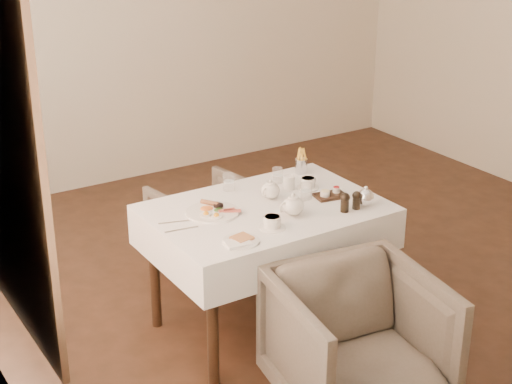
{
  "coord_description": "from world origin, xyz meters",
  "views": [
    {
      "loc": [
        -2.98,
        -3.49,
        2.47
      ],
      "look_at": [
        -0.81,
        -0.07,
        0.82
      ],
      "focal_mm": 55.0,
      "sensor_mm": 36.0,
      "label": 1
    }
  ],
  "objects": [
    {
      "name": "table",
      "position": [
        -0.8,
        -0.15,
        0.64
      ],
      "size": [
        1.28,
        0.88,
        0.75
      ],
      "color": "black",
      "rests_on": "ground"
    },
    {
      "name": "armchair_near",
      "position": [
        -0.82,
        -1.01,
        0.35
      ],
      "size": [
        0.86,
        0.88,
        0.7
      ],
      "primitive_type": "imported",
      "rotation": [
        0.0,
        0.0,
        -0.16
      ],
      "color": "brown",
      "rests_on": "ground"
    },
    {
      "name": "armchair_far",
      "position": [
        -0.7,
        0.68,
        0.29
      ],
      "size": [
        0.72,
        0.73,
        0.58
      ],
      "primitive_type": "imported",
      "rotation": [
        0.0,
        0.0,
        3.3
      ],
      "color": "brown",
      "rests_on": "ground"
    },
    {
      "name": "breakfast_plate",
      "position": [
        -1.09,
        -0.06,
        0.77
      ],
      "size": [
        0.29,
        0.29,
        0.04
      ],
      "rotation": [
        0.0,
        0.0,
        0.11
      ],
      "color": "white",
      "rests_on": "table"
    },
    {
      "name": "side_plate",
      "position": [
        -1.15,
        -0.46,
        0.76
      ],
      "size": [
        0.2,
        0.19,
        0.02
      ],
      "rotation": [
        0.0,
        0.0,
        -0.04
      ],
      "color": "white",
      "rests_on": "table"
    },
    {
      "name": "teapot_centre",
      "position": [
        -0.71,
        -0.06,
        0.81
      ],
      "size": [
        0.18,
        0.17,
        0.12
      ],
      "primitive_type": null,
      "rotation": [
        0.0,
        0.0,
        0.43
      ],
      "color": "white",
      "rests_on": "table"
    },
    {
      "name": "teapot_front",
      "position": [
        -0.74,
        -0.33,
        0.82
      ],
      "size": [
        0.17,
        0.13,
        0.13
      ],
      "primitive_type": null,
      "rotation": [
        0.0,
        0.0,
        -0.04
      ],
      "color": "white",
      "rests_on": "table"
    },
    {
      "name": "creamer",
      "position": [
        -0.54,
        -0.0,
        0.8
      ],
      "size": [
        0.08,
        0.08,
        0.08
      ],
      "primitive_type": "cylinder",
      "rotation": [
        0.0,
        0.0,
        -0.2
      ],
      "color": "white",
      "rests_on": "table"
    },
    {
      "name": "teacup_near",
      "position": [
        -0.92,
        -0.4,
        0.79
      ],
      "size": [
        0.14,
        0.14,
        0.07
      ],
      "rotation": [
        0.0,
        0.0,
        0.39
      ],
      "color": "white",
      "rests_on": "table"
    },
    {
      "name": "teacup_far",
      "position": [
        -0.44,
        -0.05,
        0.78
      ],
      "size": [
        0.13,
        0.13,
        0.06
      ],
      "rotation": [
        0.0,
        0.0,
        0.15
      ],
      "color": "white",
      "rests_on": "table"
    },
    {
      "name": "glass_left",
      "position": [
        -0.84,
        0.18,
        0.8
      ],
      "size": [
        0.08,
        0.08,
        0.1
      ],
      "primitive_type": "cylinder",
      "rotation": [
        0.0,
        0.0,
        0.11
      ],
      "color": "silver",
      "rests_on": "table"
    },
    {
      "name": "glass_mid",
      "position": [
        -0.54,
        -0.17,
        0.8
      ],
      "size": [
        0.08,
        0.08,
        0.09
      ],
      "primitive_type": "cylinder",
      "rotation": [
        0.0,
        0.0,
        -0.15
      ],
      "color": "silver",
      "rests_on": "table"
    },
    {
      "name": "glass_right",
      "position": [
        -0.54,
        0.12,
        0.8
      ],
      "size": [
        0.08,
        0.08,
        0.09
      ],
      "primitive_type": "cylinder",
      "rotation": [
        0.0,
        0.0,
        0.32
      ],
      "color": "silver",
      "rests_on": "table"
    },
    {
      "name": "condiment_board",
      "position": [
        -0.41,
        -0.23,
        0.77
      ],
      "size": [
        0.19,
        0.15,
        0.05
      ],
      "rotation": [
        0.0,
        0.0,
        -0.17
      ],
      "color": "black",
      "rests_on": "table"
    },
    {
      "name": "pepper_mill_left",
      "position": [
        -0.47,
        -0.43,
        0.81
      ],
      "size": [
        0.07,
        0.07,
        0.11
      ],
      "primitive_type": null,
      "rotation": [
        0.0,
        0.0,
        0.36
      ],
      "color": "black",
      "rests_on": "table"
    },
    {
      "name": "pepper_mill_right",
      "position": [
        -0.39,
        -0.44,
        0.81
      ],
      "size": [
        0.06,
        0.06,
        0.1
      ],
      "primitive_type": null,
      "rotation": [
        0.0,
        0.0,
        0.24
      ],
      "color": "black",
      "rests_on": "table"
    },
    {
      "name": "silver_pot",
      "position": [
        -0.33,
        -0.44,
        0.82
      ],
      "size": [
        0.13,
        0.12,
        0.12
      ],
      "primitive_type": null,
      "rotation": [
        0.0,
        0.0,
        -0.24
      ],
      "color": "white",
      "rests_on": "table"
    },
    {
      "name": "fries_cup",
      "position": [
        -0.32,
        0.18,
        0.83
      ],
      "size": [
        0.08,
        0.08,
        0.16
      ],
      "rotation": [
        0.0,
        0.0,
        -0.32
      ],
      "color": "silver",
      "rests_on": "table"
    },
    {
      "name": "cutlery_fork",
      "position": [
        -1.32,
        -0.07,
        0.76
      ],
      "size": [
        0.18,
        0.07,
        0.0
      ],
      "primitive_type": "cube",
      "rotation": [
        0.0,
        0.0,
        1.28
      ],
      "color": "silver",
      "rests_on": "table"
    },
    {
      "name": "cutlery_knife",
      "position": [
        -1.33,
        -0.17,
        0.76
      ],
      "size": [
        0.18,
        0.04,
        0.0
      ],
      "primitive_type": "cube",
      "rotation": [
        0.0,
        0.0,
        1.43
      ],
      "color": "silver",
      "rests_on": "table"
    }
  ]
}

